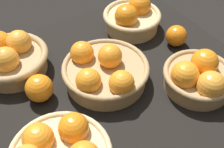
{
  "coord_description": "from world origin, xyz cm",
  "views": [
    {
      "loc": [
        -31.07,
        -50.78,
        66.66
      ],
      "look_at": [
        0.25,
        -0.55,
        7.0
      ],
      "focal_mm": 47.39,
      "sensor_mm": 36.0,
      "label": 1
    }
  ],
  "objects": [
    {
      "name": "loose_orange_back_gap",
      "position": [
        27.9,
        3.71,
        6.5
      ],
      "size": [
        7.01,
        7.01,
        7.01
      ],
      "primitive_type": "sphere",
      "color": "orange",
      "rests_on": "market_tray"
    },
    {
      "name": "basket_near_right",
      "position": [
        19.97,
        -14.83,
        7.53
      ],
      "size": [
        20.38,
        20.38,
        11.27
      ],
      "color": "tan",
      "rests_on": "market_tray"
    },
    {
      "name": "market_tray",
      "position": [
        0.0,
        0.0,
        1.5
      ],
      "size": [
        84.0,
        72.0,
        3.0
      ],
      "primitive_type": "cube",
      "color": "black",
      "rests_on": "ground"
    },
    {
      "name": "basket_center",
      "position": [
        -1.19,
        1.31,
        7.32
      ],
      "size": [
        25.15,
        25.15,
        11.47
      ],
      "color": "tan",
      "rests_on": "market_tray"
    },
    {
      "name": "basket_far_left",
      "position": [
        -22.42,
        20.84,
        7.86
      ],
      "size": [
        21.99,
        21.99,
        11.33
      ],
      "color": "tan",
      "rests_on": "market_tray"
    },
    {
      "name": "loose_orange_front_gap",
      "position": [
        -19.38,
        5.42,
        6.88
      ],
      "size": [
        7.76,
        7.76,
        7.76
      ],
      "primitive_type": "sphere",
      "color": "orange",
      "rests_on": "market_tray"
    },
    {
      "name": "basket_far_right",
      "position": [
        20.67,
        18.89,
        7.58
      ],
      "size": [
        20.23,
        20.23,
        11.4
      ],
      "color": "tan",
      "rests_on": "market_tray"
    }
  ]
}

